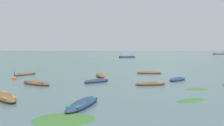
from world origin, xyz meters
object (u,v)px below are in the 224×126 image
(ferry_1, at_px, (220,54))
(rowboat_1, at_px, (97,81))
(rowboat_10, at_px, (149,73))
(rowboat_2, at_px, (36,83))
(rowboat_6, at_px, (178,79))
(rowboat_3, at_px, (100,76))
(rowboat_0, at_px, (83,104))
(rowboat_4, at_px, (151,84))
(rowboat_5, at_px, (25,74))
(rowboat_8, at_px, (5,97))
(mooring_buoy, at_px, (14,78))
(ferry_0, at_px, (127,57))

(ferry_1, bearing_deg, rowboat_1, -115.69)
(rowboat_10, height_order, ferry_1, ferry_1)
(rowboat_2, bearing_deg, rowboat_6, 15.09)
(rowboat_3, distance_m, rowboat_10, 8.69)
(rowboat_0, distance_m, rowboat_4, 11.03)
(rowboat_5, bearing_deg, rowboat_8, -70.62)
(rowboat_2, distance_m, mooring_buoy, 6.14)
(rowboat_4, height_order, ferry_1, ferry_1)
(rowboat_1, relative_size, rowboat_10, 0.81)
(rowboat_1, relative_size, rowboat_4, 0.92)
(ferry_0, height_order, mooring_buoy, ferry_0)
(rowboat_2, distance_m, rowboat_10, 18.20)
(rowboat_0, xyz_separation_m, rowboat_1, (-0.53, 11.35, -0.01))
(rowboat_0, height_order, rowboat_10, rowboat_0)
(rowboat_0, height_order, rowboat_4, rowboat_0)
(rowboat_1, xyz_separation_m, mooring_buoy, (-10.80, 2.00, -0.04))
(rowboat_5, relative_size, rowboat_8, 0.96)
(rowboat_0, distance_m, mooring_buoy, 17.51)
(ferry_1, bearing_deg, rowboat_4, -113.80)
(rowboat_4, relative_size, rowboat_6, 1.13)
(rowboat_1, bearing_deg, ferry_1, 64.31)
(rowboat_6, bearing_deg, mooring_buoy, -179.56)
(rowboat_2, height_order, mooring_buoy, mooring_buoy)
(ferry_1, xyz_separation_m, mooring_buoy, (-92.84, -168.54, -0.33))
(rowboat_2, height_order, ferry_1, ferry_1)
(rowboat_0, relative_size, rowboat_3, 1.16)
(rowboat_2, xyz_separation_m, rowboat_3, (6.17, 7.48, 0.02))
(rowboat_10, bearing_deg, mooring_buoy, -155.53)
(rowboat_8, height_order, ferry_1, ferry_1)
(rowboat_6, bearing_deg, rowboat_2, -164.91)
(rowboat_2, relative_size, mooring_buoy, 3.54)
(ferry_0, distance_m, ferry_1, 116.04)
(rowboat_4, relative_size, rowboat_10, 0.88)
(rowboat_5, bearing_deg, rowboat_4, -26.62)
(rowboat_6, height_order, ferry_0, ferry_0)
(rowboat_2, distance_m, rowboat_6, 16.65)
(rowboat_6, distance_m, ferry_1, 183.24)
(rowboat_1, relative_size, rowboat_6, 1.04)
(rowboat_10, bearing_deg, rowboat_4, -95.02)
(rowboat_1, bearing_deg, rowboat_5, 148.73)
(rowboat_3, relative_size, ferry_1, 0.41)
(rowboat_3, distance_m, rowboat_8, 15.96)
(rowboat_4, bearing_deg, rowboat_8, -146.45)
(rowboat_4, height_order, ferry_0, ferry_0)
(rowboat_1, relative_size, rowboat_3, 0.79)
(rowboat_3, relative_size, rowboat_5, 1.06)
(rowboat_3, relative_size, mooring_buoy, 3.46)
(rowboat_3, height_order, rowboat_4, rowboat_3)
(rowboat_1, relative_size, ferry_1, 0.33)
(mooring_buoy, bearing_deg, ferry_1, 61.15)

